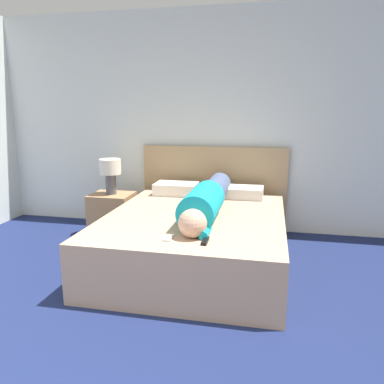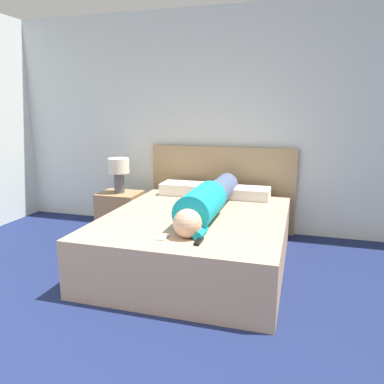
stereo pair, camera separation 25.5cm
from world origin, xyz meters
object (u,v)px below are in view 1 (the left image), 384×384
at_px(bed, 195,239).
at_px(person_lying, 207,200).
at_px(nightstand, 112,214).
at_px(pillow_second, 242,192).
at_px(cell_phone, 168,238).
at_px(table_lamp, 110,171).
at_px(pillow_near_headboard, 176,189).
at_px(tv_remote, 205,241).

bearing_deg(bed, person_lying, 18.84).
bearing_deg(nightstand, person_lying, -26.60).
relative_size(nightstand, pillow_second, 1.06).
distance_m(bed, cell_phone, 0.75).
xyz_separation_m(nightstand, pillow_second, (1.51, 0.14, 0.30)).
bearing_deg(table_lamp, bed, -30.10).
bearing_deg(pillow_near_headboard, table_lamp, -169.60).
xyz_separation_m(person_lying, cell_phone, (-0.18, -0.74, -0.13)).
height_order(table_lamp, tv_remote, table_lamp).
distance_m(nightstand, cell_phone, 1.74).
bearing_deg(cell_phone, pillow_second, 73.33).
relative_size(table_lamp, pillow_second, 0.89).
bearing_deg(pillow_second, bed, -115.34).
xyz_separation_m(nightstand, pillow_near_headboard, (0.75, 0.14, 0.31)).
relative_size(nightstand, pillow_near_headboard, 1.01).
bearing_deg(pillow_near_headboard, nightstand, -169.60).
distance_m(bed, person_lying, 0.40).
relative_size(nightstand, tv_remote, 3.26).
distance_m(pillow_second, tv_remote, 1.52).
height_order(table_lamp, cell_phone, table_lamp).
height_order(bed, table_lamp, table_lamp).
bearing_deg(cell_phone, person_lying, 76.43).
relative_size(bed, person_lying, 1.18).
distance_m(nightstand, pillow_second, 1.55).
height_order(pillow_near_headboard, cell_phone, pillow_near_headboard).
height_order(person_lying, pillow_second, person_lying).
distance_m(bed, pillow_second, 0.93).
height_order(table_lamp, pillow_second, table_lamp).
height_order(table_lamp, pillow_near_headboard, table_lamp).
bearing_deg(pillow_near_headboard, pillow_second, 0.00).
bearing_deg(tv_remote, nightstand, 134.54).
height_order(tv_remote, cell_phone, tv_remote).
relative_size(bed, cell_phone, 15.18).
relative_size(table_lamp, person_lying, 0.24).
xyz_separation_m(table_lamp, tv_remote, (1.36, -1.38, -0.26)).
bearing_deg(nightstand, bed, -30.10).
bearing_deg(person_lying, nightstand, 153.40).
height_order(nightstand, pillow_second, pillow_second).
height_order(pillow_second, cell_phone, pillow_second).
distance_m(table_lamp, person_lying, 1.39).
distance_m(table_lamp, pillow_second, 1.53).
distance_m(person_lying, tv_remote, 0.78).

